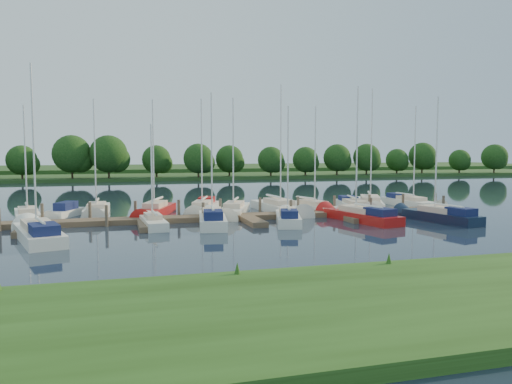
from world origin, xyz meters
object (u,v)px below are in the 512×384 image
object	(u,v)px
motorboat	(65,213)
sailboat_s_2	(212,221)
sailboat_n_0	(28,217)
sailboat_n_5	(234,212)
dock	(246,218)

from	to	relation	value
motorboat	sailboat_s_2	distance (m)	13.75
motorboat	sailboat_n_0	bearing A→B (deg)	47.78
sailboat_n_5	sailboat_s_2	xyz separation A→B (m)	(-2.91, -5.40, 0.07)
sailboat_n_5	sailboat_s_2	world-z (taller)	sailboat_n_5
dock	sailboat_s_2	distance (m)	3.76
sailboat_n_0	sailboat_n_5	size ratio (longest dim) A/B	0.91
sailboat_s_2	dock	bearing A→B (deg)	41.45
dock	motorboat	size ratio (longest dim) A/B	8.29
dock	sailboat_n_5	xyz separation A→B (m)	(-0.25, 3.37, 0.08)
sailboat_s_2	motorboat	bearing A→B (deg)	152.81
dock	sailboat_n_0	bearing A→B (deg)	164.46
dock	sailboat_n_5	size ratio (longest dim) A/B	3.81
motorboat	sailboat_s_2	xyz separation A→B (m)	(11.14, -8.06, 0.01)
sailboat_s_2	sailboat_n_5	bearing A→B (deg)	70.41
motorboat	sailboat_s_2	bearing A→B (deg)	166.57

